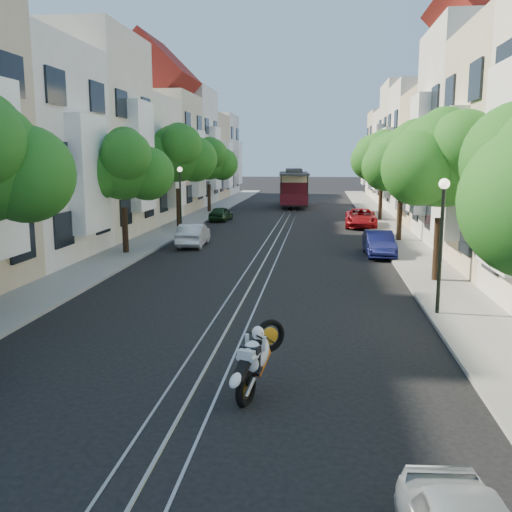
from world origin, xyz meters
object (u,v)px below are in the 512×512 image
(parked_car_e_mid, at_px, (379,244))
(parked_car_w_far, at_px, (221,214))
(lamp_west, at_px, (180,190))
(cable_car, at_px, (294,186))
(tree_e_b, at_px, (444,162))
(sportbike_rider, at_px, (255,357))
(lamp_east, at_px, (442,226))
(parked_car_e_far, at_px, (361,218))
(parked_car_w_mid, at_px, (193,235))
(tree_w_c, at_px, (178,154))
(tree_w_d, at_px, (209,160))
(tree_e_d, at_px, (383,157))
(tree_w_b, at_px, (124,167))
(tree_e_c, at_px, (403,162))

(parked_car_e_mid, xyz_separation_m, parked_car_w_far, (-10.61, 14.65, -0.06))
(lamp_west, height_order, cable_car, lamp_west)
(tree_e_b, xyz_separation_m, sportbike_rider, (-5.91, -11.53, -3.90))
(cable_car, bearing_deg, lamp_east, -84.53)
(parked_car_e_mid, bearing_deg, lamp_east, -88.04)
(sportbike_rider, distance_m, parked_car_e_far, 29.70)
(parked_car_w_mid, bearing_deg, lamp_east, 126.65)
(tree_e_b, distance_m, parked_car_w_mid, 14.81)
(tree_w_c, distance_m, cable_car, 19.77)
(tree_w_d, bearing_deg, tree_e_d, -19.15)
(tree_w_b, height_order, tree_w_c, tree_w_c)
(parked_car_e_mid, bearing_deg, tree_w_d, 119.50)
(lamp_west, distance_m, parked_car_w_far, 8.11)
(tree_w_b, relative_size, parked_car_e_far, 1.34)
(lamp_east, bearing_deg, parked_car_e_far, 92.08)
(parked_car_e_mid, bearing_deg, cable_car, 99.59)
(tree_w_c, bearing_deg, lamp_west, -74.25)
(tree_w_c, bearing_deg, sportbike_rider, -72.86)
(lamp_east, height_order, parked_car_w_far, lamp_east)
(parked_car_w_far, bearing_deg, lamp_west, 85.65)
(tree_e_d, bearing_deg, parked_car_e_far, -113.53)
(tree_w_b, relative_size, cable_car, 0.69)
(lamp_west, xyz_separation_m, parked_car_e_far, (11.77, 4.86, -2.19))
(tree_w_d, bearing_deg, tree_w_b, -90.00)
(tree_w_d, relative_size, lamp_east, 1.57)
(tree_e_d, height_order, tree_w_d, tree_e_d)
(cable_car, relative_size, parked_car_e_far, 1.93)
(tree_e_d, bearing_deg, tree_e_b, -90.00)
(parked_car_e_mid, xyz_separation_m, parked_car_w_mid, (-9.98, 2.11, 0.01))
(parked_car_w_mid, relative_size, parked_car_w_far, 1.17)
(lamp_west, height_order, parked_car_w_mid, lamp_west)
(tree_w_c, relative_size, cable_car, 0.78)
(parked_car_w_far, bearing_deg, tree_w_b, 87.39)
(sportbike_rider, relative_size, parked_car_w_mid, 0.47)
(tree_e_d, xyz_separation_m, cable_car, (-7.34, 12.22, -2.84))
(tree_w_b, xyz_separation_m, lamp_west, (0.84, 8.02, -1.55))
(tree_e_d, bearing_deg, tree_w_d, 160.85)
(lamp_west, distance_m, sportbike_rider, 25.79)
(tree_e_b, distance_m, tree_e_c, 11.00)
(tree_e_b, xyz_separation_m, parked_car_w_far, (-12.29, 20.70, -4.17))
(tree_e_b, bearing_deg, parked_car_w_far, 120.71)
(sportbike_rider, bearing_deg, parked_car_w_far, 120.26)
(tree_w_d, bearing_deg, parked_car_w_mid, -81.72)
(tree_e_c, bearing_deg, parked_car_e_far, 104.58)
(parked_car_w_mid, bearing_deg, lamp_west, -71.15)
(tree_e_d, height_order, tree_w_b, tree_e_d)
(tree_w_b, bearing_deg, tree_w_d, 90.00)
(tree_w_c, relative_size, parked_car_w_mid, 1.85)
(lamp_east, relative_size, parked_car_w_far, 1.27)
(parked_car_e_mid, distance_m, parked_car_w_far, 18.09)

